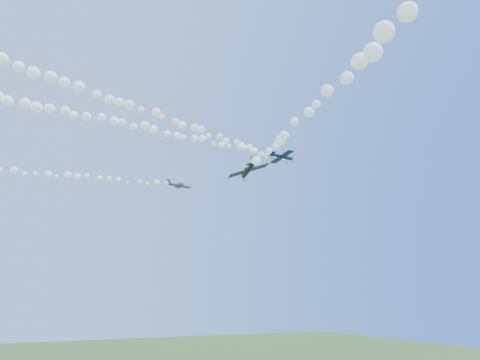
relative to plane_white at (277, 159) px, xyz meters
name	(u,v)px	position (x,y,z in m)	size (l,w,h in m)	color
plane_white	(277,159)	(0.00, 0.00, 0.00)	(7.38, 7.80, 1.99)	white
smoke_trail_white	(137,108)	(-39.36, -13.60, -0.32)	(74.68, 27.57, 3.11)	white
plane_navy	(282,156)	(-1.60, -4.53, -1.09)	(7.67, 8.06, 2.42)	#0C1B37
smoke_trail_navy	(129,124)	(-39.62, -7.54, -1.29)	(71.49, 8.23, 2.99)	white
plane_grey	(179,185)	(-22.93, 10.78, -7.32)	(6.67, 7.05, 2.60)	#393C53
smoke_trail_grey	(0,170)	(-62.82, 15.37, -7.71)	(75.84, 10.88, 3.05)	white
plane_black	(248,170)	(-24.78, -31.35, -15.85)	(6.50, 6.44, 2.79)	black
smoke_trail_black	(401,19)	(-31.08, -67.58, -16.09)	(13.89, 68.69, 2.69)	white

